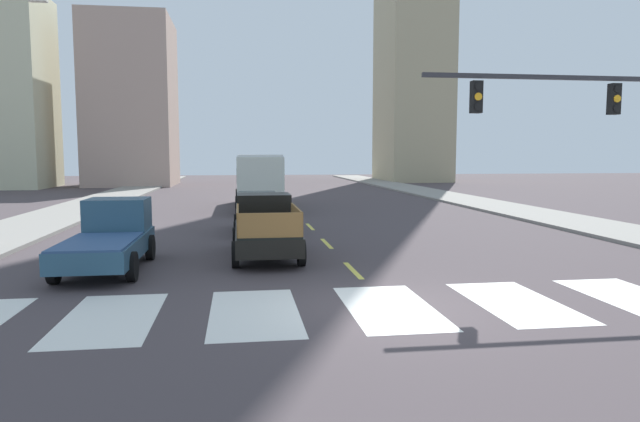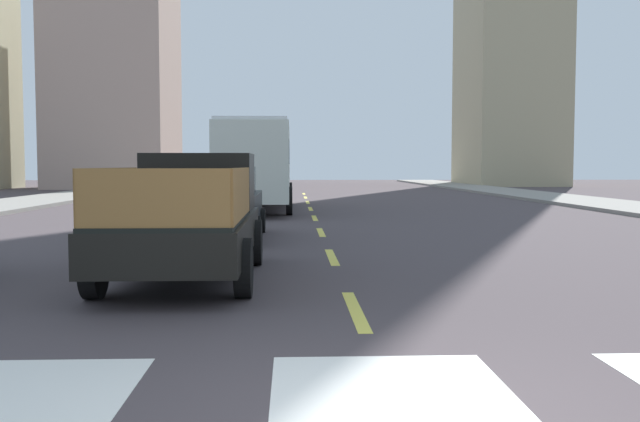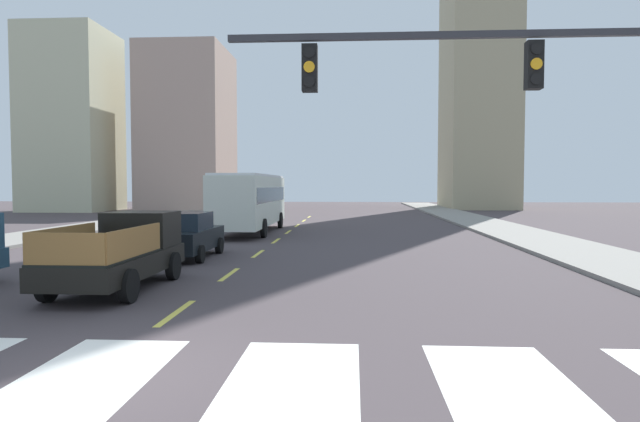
{
  "view_description": "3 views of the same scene",
  "coord_description": "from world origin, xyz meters",
  "px_view_note": "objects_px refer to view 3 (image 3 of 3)",
  "views": [
    {
      "loc": [
        -3.24,
        -11.88,
        3.35
      ],
      "look_at": [
        0.12,
        11.57,
        0.97
      ],
      "focal_mm": 31.91,
      "sensor_mm": 36.0,
      "label": 1
    },
    {
      "loc": [
        -0.77,
        -4.47,
        1.76
      ],
      "look_at": [
        -0.21,
        9.48,
        0.85
      ],
      "focal_mm": 39.86,
      "sensor_mm": 36.0,
      "label": 2
    },
    {
      "loc": [
        3.79,
        -7.29,
        2.74
      ],
      "look_at": [
        2.63,
        11.45,
        1.84
      ],
      "focal_mm": 30.44,
      "sensor_mm": 36.0,
      "label": 3
    }
  ],
  "objects_px": {
    "pickup_stakebed": "(124,252)",
    "city_bus": "(251,199)",
    "sedan_mid": "(186,235)",
    "traffic_signal_gantry": "(603,100)"
  },
  "relations": [
    {
      "from": "city_bus",
      "to": "sedan_mid",
      "type": "bearing_deg",
      "value": -93.25
    },
    {
      "from": "city_bus",
      "to": "pickup_stakebed",
      "type": "bearing_deg",
      "value": -92.31
    },
    {
      "from": "sedan_mid",
      "to": "traffic_signal_gantry",
      "type": "xyz_separation_m",
      "value": [
        10.63,
        -10.02,
        3.38
      ]
    },
    {
      "from": "pickup_stakebed",
      "to": "traffic_signal_gantry",
      "type": "xyz_separation_m",
      "value": [
        10.56,
        -4.29,
        3.3
      ]
    },
    {
      "from": "city_bus",
      "to": "sedan_mid",
      "type": "height_order",
      "value": "city_bus"
    },
    {
      "from": "traffic_signal_gantry",
      "to": "pickup_stakebed",
      "type": "bearing_deg",
      "value": 157.87
    },
    {
      "from": "sedan_mid",
      "to": "traffic_signal_gantry",
      "type": "height_order",
      "value": "traffic_signal_gantry"
    },
    {
      "from": "pickup_stakebed",
      "to": "traffic_signal_gantry",
      "type": "height_order",
      "value": "traffic_signal_gantry"
    },
    {
      "from": "pickup_stakebed",
      "to": "city_bus",
      "type": "xyz_separation_m",
      "value": [
        0.29,
        16.58,
        1.02
      ]
    },
    {
      "from": "pickup_stakebed",
      "to": "city_bus",
      "type": "distance_m",
      "value": 16.61
    }
  ]
}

